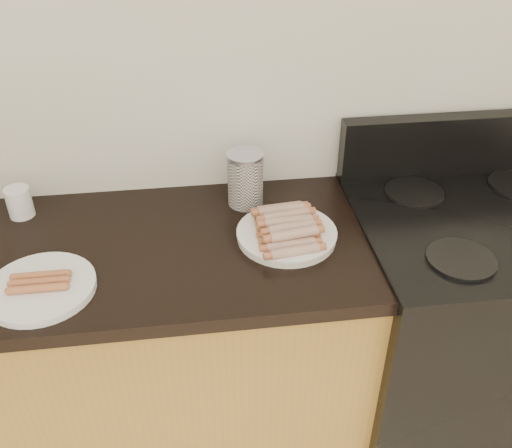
{
  "coord_description": "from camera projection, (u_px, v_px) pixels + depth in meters",
  "views": [
    {
      "loc": [
        -0.07,
        0.42,
        1.83
      ],
      "look_at": [
        0.09,
        1.62,
        1.0
      ],
      "focal_mm": 40.0,
      "sensor_mm": 36.0,
      "label": 1
    }
  ],
  "objects": [
    {
      "name": "side_plate",
      "position": [
        41.0,
        288.0,
        1.4
      ],
      "size": [
        0.35,
        0.35,
        0.02
      ],
      "primitive_type": "cylinder",
      "rotation": [
        0.0,
        0.0,
        -0.42
      ],
      "color": "silver",
      "rests_on": "counter_slab"
    },
    {
      "name": "stove",
      "position": [
        460.0,
        333.0,
        1.9
      ],
      "size": [
        0.76,
        0.65,
        0.91
      ],
      "color": "black",
      "rests_on": "floor"
    },
    {
      "name": "stove_panel",
      "position": [
        457.0,
        145.0,
        1.82
      ],
      "size": [
        0.76,
        0.06,
        0.2
      ],
      "primitive_type": "cube",
      "color": "black",
      "rests_on": "stove"
    },
    {
      "name": "burner_far_left",
      "position": [
        414.0,
        192.0,
        1.76
      ],
      "size": [
        0.18,
        0.18,
        0.01
      ],
      "primitive_type": "cylinder",
      "color": "black",
      "rests_on": "stove"
    },
    {
      "name": "burner_near_left",
      "position": [
        461.0,
        259.0,
        1.48
      ],
      "size": [
        0.18,
        0.18,
        0.01
      ],
      "primitive_type": "cylinder",
      "color": "black",
      "rests_on": "stove"
    },
    {
      "name": "main_plate",
      "position": [
        287.0,
        235.0,
        1.58
      ],
      "size": [
        0.29,
        0.29,
        0.02
      ],
      "primitive_type": "cylinder",
      "rotation": [
        0.0,
        0.0,
        -0.05
      ],
      "color": "silver",
      "rests_on": "counter_slab"
    },
    {
      "name": "plain_sausages",
      "position": [
        39.0,
        282.0,
        1.39
      ],
      "size": [
        0.13,
        0.07,
        0.02
      ],
      "rotation": [
        0.0,
        0.0,
        0.0
      ],
      "color": "#D06B45",
      "rests_on": "side_plate"
    },
    {
      "name": "mug",
      "position": [
        19.0,
        202.0,
        1.65
      ],
      "size": [
        0.09,
        0.09,
        0.09
      ],
      "primitive_type": "cylinder",
      "rotation": [
        0.0,
        0.0,
        0.23
      ],
      "color": "silver",
      "rests_on": "counter_slab"
    },
    {
      "name": "hotdog_pile",
      "position": [
        287.0,
        226.0,
        1.56
      ],
      "size": [
        0.13,
        0.25,
        0.05
      ],
      "rotation": [
        0.0,
        0.0,
        0.08
      ],
      "color": "#9D3532",
      "rests_on": "main_plate"
    },
    {
      "name": "canister",
      "position": [
        245.0,
        179.0,
        1.69
      ],
      "size": [
        0.11,
        0.11,
        0.17
      ],
      "rotation": [
        0.0,
        0.0,
        0.11
      ],
      "color": "silver",
      "rests_on": "counter_slab"
    },
    {
      "name": "cabinet_base",
      "position": [
        2.0,
        381.0,
        1.76
      ],
      "size": [
        2.2,
        0.59,
        0.86
      ],
      "primitive_type": "cube",
      "color": "#A1702B",
      "rests_on": "floor"
    },
    {
      "name": "wall_back",
      "position": [
        208.0,
        61.0,
        1.6
      ],
      "size": [
        4.0,
        0.04,
        2.6
      ],
      "primitive_type": "cube",
      "color": "silver",
      "rests_on": "ground"
    }
  ]
}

